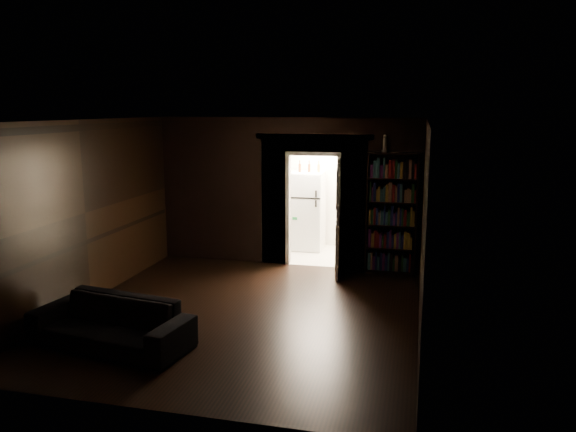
# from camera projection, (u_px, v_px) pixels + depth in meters

# --- Properties ---
(ground) EXTENTS (5.50, 5.50, 0.00)m
(ground) POSITION_uv_depth(u_px,v_px,m) (243.00, 314.00, 8.22)
(ground) COLOR black
(ground) RESTS_ON ground
(room_walls) EXTENTS (5.02, 5.61, 2.84)m
(room_walls) POSITION_uv_depth(u_px,v_px,m) (262.00, 190.00, 8.92)
(room_walls) COLOR black
(room_walls) RESTS_ON ground
(kitchen_alcove) EXTENTS (2.20, 1.80, 2.60)m
(kitchen_alcove) POSITION_uv_depth(u_px,v_px,m) (323.00, 194.00, 11.57)
(kitchen_alcove) COLOR beige
(kitchen_alcove) RESTS_ON ground
(sofa) EXTENTS (2.18, 1.21, 0.79)m
(sofa) POSITION_uv_depth(u_px,v_px,m) (110.00, 316.00, 7.06)
(sofa) COLOR black
(sofa) RESTS_ON ground
(bookshelf) EXTENTS (0.96, 0.60, 2.20)m
(bookshelf) POSITION_uv_depth(u_px,v_px,m) (391.00, 214.00, 10.04)
(bookshelf) COLOR black
(bookshelf) RESTS_ON ground
(refrigerator) EXTENTS (0.86, 0.82, 1.65)m
(refrigerator) POSITION_uv_depth(u_px,v_px,m) (306.00, 211.00, 11.88)
(refrigerator) COLOR white
(refrigerator) RESTS_ON ground
(door) EXTENTS (0.17, 0.85, 2.05)m
(door) POSITION_uv_depth(u_px,v_px,m) (337.00, 219.00, 10.00)
(door) COLOR white
(door) RESTS_ON ground
(figurine) EXTENTS (0.14, 0.14, 0.31)m
(figurine) POSITION_uv_depth(u_px,v_px,m) (385.00, 143.00, 9.87)
(figurine) COLOR silver
(figurine) RESTS_ON bookshelf
(bottles) EXTENTS (0.60, 0.25, 0.24)m
(bottles) POSITION_uv_depth(u_px,v_px,m) (309.00, 166.00, 11.65)
(bottles) COLOR black
(bottles) RESTS_ON refrigerator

